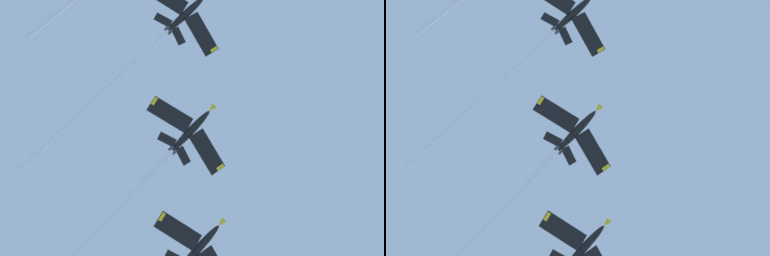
{
  "view_description": "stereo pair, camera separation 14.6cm",
  "coord_description": "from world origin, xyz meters",
  "views": [
    {
      "loc": [
        -11.54,
        32.15,
        1.62
      ],
      "look_at": [
        -10.7,
        47.17,
        137.37
      ],
      "focal_mm": 63.62,
      "sensor_mm": 36.0,
      "label": 1
    },
    {
      "loc": [
        -11.68,
        32.16,
        1.62
      ],
      "look_at": [
        -10.7,
        47.17,
        137.37
      ],
      "focal_mm": 63.62,
      "sensor_mm": 36.0,
      "label": 2
    }
  ],
  "objects": [
    {
      "name": "jet_second",
      "position": [
        -18.63,
        29.97,
        141.08
      ],
      "size": [
        35.94,
        37.69,
        26.92
      ],
      "color": "black"
    },
    {
      "name": "jet_third",
      "position": [
        -18.57,
        56.22,
        131.34
      ],
      "size": [
        37.37,
        39.76,
        27.4
      ],
      "color": "black"
    }
  ]
}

